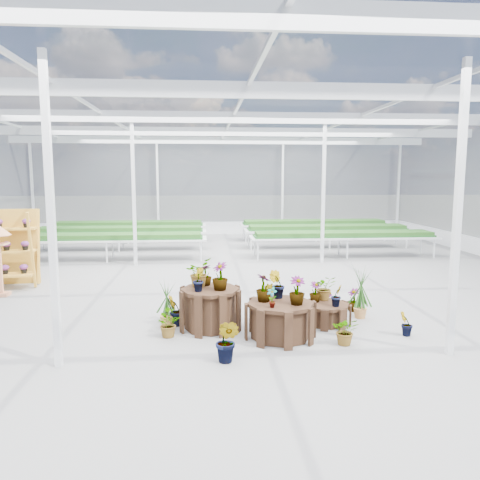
{
  "coord_description": "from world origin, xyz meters",
  "views": [
    {
      "loc": [
        -0.85,
        -10.79,
        2.78
      ],
      "look_at": [
        0.01,
        0.08,
        1.3
      ],
      "focal_mm": 35.0,
      "sensor_mm": 36.0,
      "label": 1
    }
  ],
  "objects": [
    {
      "name": "plinth_mid",
      "position": [
        0.46,
        -3.06,
        0.32
      ],
      "size": [
        1.27,
        1.27,
        0.63
      ],
      "primitive_type": "cylinder",
      "rotation": [
        0.0,
        0.0,
        0.06
      ],
      "color": "#362114",
      "rests_on": "ground"
    },
    {
      "name": "plinth_low",
      "position": [
        1.46,
        -2.36,
        0.2
      ],
      "size": [
        1.13,
        1.13,
        0.4
      ],
      "primitive_type": "cylinder",
      "rotation": [
        0.0,
        0.0,
        -0.34
      ],
      "color": "#362114",
      "rests_on": "ground"
    },
    {
      "name": "ground_plane",
      "position": [
        0.0,
        0.0,
        0.0
      ],
      "size": [
        24.0,
        24.0,
        0.0
      ],
      "primitive_type": "plane",
      "color": "gray",
      "rests_on": "ground"
    },
    {
      "name": "steel_frame",
      "position": [
        0.0,
        0.0,
        2.25
      ],
      "size": [
        18.0,
        24.0,
        4.5
      ],
      "primitive_type": null,
      "color": "silver",
      "rests_on": "ground"
    },
    {
      "name": "nursery_plants",
      "position": [
        0.25,
        -2.44,
        0.54
      ],
      "size": [
        4.61,
        3.06,
        1.29
      ],
      "color": "#234E1A",
      "rests_on": "ground"
    },
    {
      "name": "plinth_tall",
      "position": [
        -0.74,
        -2.46,
        0.38
      ],
      "size": [
        1.45,
        1.45,
        0.76
      ],
      "primitive_type": "cylinder",
      "rotation": [
        0.0,
        0.0,
        -0.4
      ],
      "color": "#362114",
      "rests_on": "ground"
    },
    {
      "name": "bird_table",
      "position": [
        -5.58,
        0.32,
        0.85
      ],
      "size": [
        0.52,
        0.52,
        1.7
      ],
      "primitive_type": null,
      "rotation": [
        0.0,
        0.0,
        -0.35
      ],
      "color": "tan",
      "rests_on": "ground"
    },
    {
      "name": "greenhouse_shell",
      "position": [
        0.0,
        0.0,
        2.25
      ],
      "size": [
        18.0,
        24.0,
        4.5
      ],
      "primitive_type": null,
      "color": "white",
      "rests_on": "ground"
    },
    {
      "name": "nursery_benches",
      "position": [
        0.0,
        7.2,
        0.42
      ],
      "size": [
        16.0,
        7.0,
        0.84
      ],
      "primitive_type": null,
      "color": "silver",
      "rests_on": "ground"
    }
  ]
}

